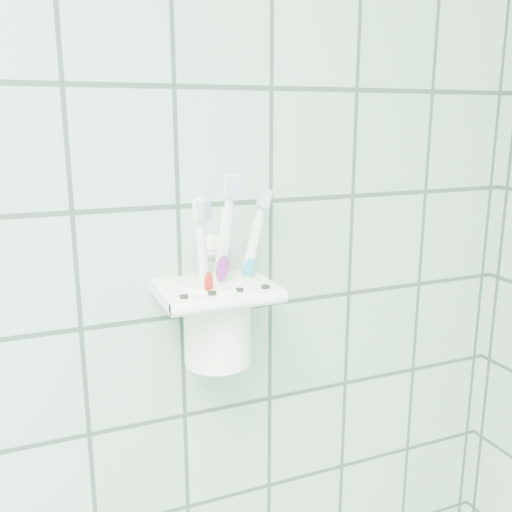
{
  "coord_description": "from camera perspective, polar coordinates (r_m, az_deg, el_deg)",
  "views": [
    {
      "loc": [
        0.43,
        0.55,
        1.49
      ],
      "look_at": [
        0.66,
        1.1,
        1.34
      ],
      "focal_mm": 40.0,
      "sensor_mm": 36.0,
      "label": 1
    }
  ],
  "objects": [
    {
      "name": "toothbrush_pink",
      "position": [
        0.65,
        -4.73,
        -2.14
      ],
      "size": [
        0.03,
        0.05,
        0.2
      ],
      "rotation": [
        0.1,
        -0.18,
        0.57
      ],
      "color": "white",
      "rests_on": "cup"
    },
    {
      "name": "toothbrush_blue",
      "position": [
        0.67,
        -2.92,
        -1.56
      ],
      "size": [
        0.06,
        0.03,
        0.2
      ],
      "rotation": [
        -0.15,
        0.27,
        -0.2
      ],
      "color": "white",
      "rests_on": "cup"
    },
    {
      "name": "holder_bracket",
      "position": [
        0.67,
        -4.07,
        -3.58
      ],
      "size": [
        0.13,
        0.11,
        0.04
      ],
      "color": "white",
      "rests_on": "wall_back"
    },
    {
      "name": "toothpaste_tube",
      "position": [
        0.67,
        -4.75,
        -3.28
      ],
      "size": [
        0.05,
        0.04,
        0.15
      ],
      "rotation": [
        -0.12,
        0.14,
        0.38
      ],
      "color": "silver",
      "rests_on": "cup"
    },
    {
      "name": "toothbrush_orange",
      "position": [
        0.66,
        -4.95,
        -1.14
      ],
      "size": [
        0.04,
        0.03,
        0.22
      ],
      "rotation": [
        0.08,
        0.12,
        0.05
      ],
      "color": "white",
      "rests_on": "cup"
    },
    {
      "name": "cup",
      "position": [
        0.68,
        -3.9,
        -6.26
      ],
      "size": [
        0.09,
        0.09,
        0.1
      ],
      "color": "white",
      "rests_on": "holder_bracket"
    }
  ]
}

